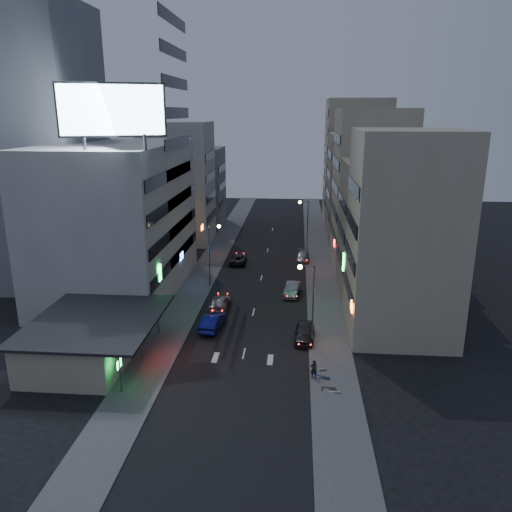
# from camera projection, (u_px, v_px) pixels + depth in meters

# --- Properties ---
(ground) EXTENTS (180.00, 180.00, 0.00)m
(ground) POSITION_uv_depth(u_px,v_px,m) (239.00, 375.00, 42.35)
(ground) COLOR black
(ground) RESTS_ON ground
(sidewalk_left) EXTENTS (4.00, 120.00, 0.12)m
(sidewalk_left) POSITION_uv_depth(u_px,v_px,m) (208.00, 267.00, 71.69)
(sidewalk_left) COLOR #4C4C4F
(sidewalk_left) RESTS_ON ground
(sidewalk_right) EXTENTS (4.00, 120.00, 0.12)m
(sidewalk_right) POSITION_uv_depth(u_px,v_px,m) (320.00, 270.00, 70.40)
(sidewalk_right) COLOR #4C4C4F
(sidewalk_right) RESTS_ON ground
(food_court) EXTENTS (11.00, 13.00, 3.88)m
(food_court) POSITION_uv_depth(u_px,v_px,m) (88.00, 338.00, 44.83)
(food_court) COLOR #AFA689
(food_court) RESTS_ON ground
(white_building) EXTENTS (14.00, 24.00, 18.00)m
(white_building) POSITION_uv_depth(u_px,v_px,m) (118.00, 219.00, 60.36)
(white_building) COLOR #BABAB5
(white_building) RESTS_ON ground
(grey_tower) EXTENTS (10.00, 14.00, 34.00)m
(grey_tower) POSITION_uv_depth(u_px,v_px,m) (51.00, 150.00, 61.73)
(grey_tower) COLOR gray
(grey_tower) RESTS_ON ground
(shophouse_near) EXTENTS (10.00, 11.00, 20.00)m
(shophouse_near) POSITION_uv_depth(u_px,v_px,m) (404.00, 235.00, 48.41)
(shophouse_near) COLOR #AFA689
(shophouse_near) RESTS_ON ground
(shophouse_mid) EXTENTS (11.00, 12.00, 16.00)m
(shophouse_mid) POSITION_uv_depth(u_px,v_px,m) (388.00, 229.00, 59.93)
(shophouse_mid) COLOR gray
(shophouse_mid) RESTS_ON ground
(shophouse_far) EXTENTS (10.00, 14.00, 22.00)m
(shophouse_far) POSITION_uv_depth(u_px,v_px,m) (370.00, 188.00, 71.58)
(shophouse_far) COLOR #AFA689
(shophouse_far) RESTS_ON ground
(far_left_a) EXTENTS (11.00, 10.00, 20.00)m
(far_left_a) POSITION_uv_depth(u_px,v_px,m) (178.00, 183.00, 83.89)
(far_left_a) COLOR #BABAB5
(far_left_a) RESTS_ON ground
(far_left_b) EXTENTS (12.00, 10.00, 15.00)m
(far_left_b) POSITION_uv_depth(u_px,v_px,m) (192.00, 187.00, 97.06)
(far_left_b) COLOR gray
(far_left_b) RESTS_ON ground
(far_right_a) EXTENTS (11.00, 12.00, 18.00)m
(far_right_a) POSITION_uv_depth(u_px,v_px,m) (361.00, 187.00, 86.45)
(far_right_a) COLOR gray
(far_right_a) RESTS_ON ground
(far_right_b) EXTENTS (12.00, 12.00, 24.00)m
(far_right_b) POSITION_uv_depth(u_px,v_px,m) (356.00, 162.00, 98.97)
(far_right_b) COLOR #AFA689
(far_right_b) RESTS_ON ground
(billboard) EXTENTS (9.52, 3.75, 6.20)m
(billboard) POSITION_uv_depth(u_px,v_px,m) (112.00, 110.00, 46.91)
(billboard) COLOR #595B60
(billboard) RESTS_ON white_building
(street_lamp_right_near) EXTENTS (1.60, 0.44, 8.02)m
(street_lamp_right_near) POSITION_uv_depth(u_px,v_px,m) (309.00, 294.00, 46.12)
(street_lamp_right_near) COLOR #595B60
(street_lamp_right_near) RESTS_ON sidewalk_right
(street_lamp_left) EXTENTS (1.60, 0.44, 8.02)m
(street_lamp_left) POSITION_uv_depth(u_px,v_px,m) (212.00, 246.00, 62.39)
(street_lamp_left) COLOR #595B60
(street_lamp_left) RESTS_ON sidewalk_left
(street_lamp_right_far) EXTENTS (1.60, 0.44, 8.02)m
(street_lamp_right_far) POSITION_uv_depth(u_px,v_px,m) (305.00, 218.00, 78.66)
(street_lamp_right_far) COLOR #595B60
(street_lamp_right_far) RESTS_ON sidewalk_right
(parked_car_right_near) EXTENTS (2.14, 4.72, 1.57)m
(parked_car_right_near) POSITION_uv_depth(u_px,v_px,m) (304.00, 332.00, 48.74)
(parked_car_right_near) COLOR #2B2A30
(parked_car_right_near) RESTS_ON ground
(parked_car_right_mid) EXTENTS (2.16, 4.72, 1.50)m
(parked_car_right_mid) POSITION_uv_depth(u_px,v_px,m) (292.00, 289.00, 60.72)
(parked_car_right_mid) COLOR gray
(parked_car_right_mid) RESTS_ON ground
(parked_car_left) EXTENTS (2.44, 5.05, 1.39)m
(parked_car_left) POSITION_uv_depth(u_px,v_px,m) (238.00, 259.00, 73.54)
(parked_car_left) COLOR #242428
(parked_car_left) RESTS_ON ground
(parked_car_right_far) EXTENTS (2.04, 4.71, 1.35)m
(parked_car_right_far) POSITION_uv_depth(u_px,v_px,m) (303.00, 257.00, 74.52)
(parked_car_right_far) COLOR gray
(parked_car_right_far) RESTS_ON ground
(road_car_blue) EXTENTS (2.29, 5.10, 1.62)m
(road_car_blue) POSITION_uv_depth(u_px,v_px,m) (213.00, 321.00, 51.22)
(road_car_blue) COLOR navy
(road_car_blue) RESTS_ON ground
(road_car_silver) EXTENTS (2.24, 5.08, 1.45)m
(road_car_silver) POSITION_uv_depth(u_px,v_px,m) (220.00, 302.00, 56.58)
(road_car_silver) COLOR #94979B
(road_car_silver) RESTS_ON ground
(person) EXTENTS (0.68, 0.54, 1.63)m
(person) POSITION_uv_depth(u_px,v_px,m) (314.00, 369.00, 41.53)
(person) COLOR black
(person) RESTS_ON sidewalk_right
(scooter_black_a) EXTENTS (0.69, 1.78, 1.07)m
(scooter_black_a) POSITION_uv_depth(u_px,v_px,m) (337.00, 382.00, 40.10)
(scooter_black_a) COLOR black
(scooter_black_a) RESTS_ON sidewalk_right
(scooter_silver_a) EXTENTS (0.59, 1.61, 0.97)m
(scooter_silver_a) POSITION_uv_depth(u_px,v_px,m) (340.00, 386.00, 39.63)
(scooter_silver_a) COLOR #B8BCC0
(scooter_silver_a) RESTS_ON sidewalk_right
(scooter_blue) EXTENTS (1.33, 2.06, 1.19)m
(scooter_blue) POSITION_uv_depth(u_px,v_px,m) (331.00, 371.00, 41.61)
(scooter_blue) COLOR navy
(scooter_blue) RESTS_ON sidewalk_right
(scooter_black_b) EXTENTS (1.09, 1.67, 0.97)m
(scooter_black_b) POSITION_uv_depth(u_px,v_px,m) (328.00, 371.00, 41.84)
(scooter_black_b) COLOR black
(scooter_black_b) RESTS_ON sidewalk_right
(scooter_silver_b) EXTENTS (1.11, 1.92, 1.12)m
(scooter_silver_b) POSITION_uv_depth(u_px,v_px,m) (325.00, 362.00, 43.17)
(scooter_silver_b) COLOR gray
(scooter_silver_b) RESTS_ON sidewalk_right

